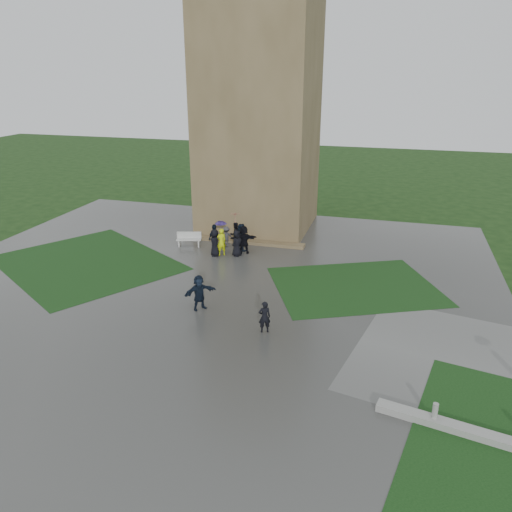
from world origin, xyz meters
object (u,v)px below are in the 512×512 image
(pedestrian_mid, at_px, (199,292))
(bench, at_px, (189,239))
(pedestrian_near, at_px, (265,317))
(tower, at_px, (259,109))

(pedestrian_mid, bearing_deg, bench, 69.83)
(pedestrian_mid, bearing_deg, pedestrian_near, -66.47)
(tower, distance_m, bench, 11.00)
(pedestrian_near, bearing_deg, pedestrian_mid, -44.66)
(pedestrian_mid, height_order, pedestrian_near, pedestrian_mid)
(pedestrian_mid, bearing_deg, tower, 47.43)
(pedestrian_mid, xyz_separation_m, pedestrian_near, (3.87, -1.43, -0.14))
(bench, xyz_separation_m, pedestrian_near, (8.25, -10.40, 0.28))
(pedestrian_near, bearing_deg, tower, -98.11)
(tower, xyz_separation_m, bench, (-3.42, -6.13, -8.47))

